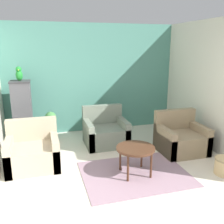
# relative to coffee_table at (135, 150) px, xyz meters

# --- Properties ---
(ground_plane) EXTENTS (20.00, 20.00, 0.00)m
(ground_plane) POSITION_rel_coffee_table_xyz_m (-0.19, -1.04, -0.43)
(ground_plane) COLOR beige
(ground_plane) RESTS_ON ground
(wall_back_accent) EXTENTS (4.22, 0.06, 2.57)m
(wall_back_accent) POSITION_rel_coffee_table_xyz_m (-0.19, 2.47, 0.86)
(wall_back_accent) COLOR #4C897A
(wall_back_accent) RESTS_ON ground_plane
(wall_right) EXTENTS (0.06, 3.48, 2.57)m
(wall_right) POSITION_rel_coffee_table_xyz_m (1.89, 0.70, 0.86)
(wall_right) COLOR beige
(wall_right) RESTS_ON ground_plane
(area_rug) EXTENTS (1.72, 1.33, 0.01)m
(area_rug) POSITION_rel_coffee_table_xyz_m (-0.00, 0.00, -0.42)
(area_rug) COLOR gray
(area_rug) RESTS_ON ground_plane
(coffee_table) EXTENTS (0.63, 0.63, 0.48)m
(coffee_table) POSITION_rel_coffee_table_xyz_m (0.00, 0.00, 0.00)
(coffee_table) COLOR #472819
(coffee_table) RESTS_ON ground_plane
(armchair_left) EXTENTS (0.87, 0.77, 0.80)m
(armchair_left) POSITION_rel_coffee_table_xyz_m (-1.61, 0.76, -0.17)
(armchair_left) COLOR tan
(armchair_left) RESTS_ON ground_plane
(armchair_right) EXTENTS (0.87, 0.77, 0.80)m
(armchair_right) POSITION_rel_coffee_table_xyz_m (1.21, 0.62, -0.17)
(armchair_right) COLOR #8E7A5B
(armchair_right) RESTS_ON ground_plane
(armchair_middle) EXTENTS (0.87, 0.77, 0.80)m
(armchair_middle) POSITION_rel_coffee_table_xyz_m (-0.14, 1.42, -0.17)
(armchair_middle) COLOR slate
(armchair_middle) RESTS_ON ground_plane
(birdcage) EXTENTS (0.53, 0.53, 1.36)m
(birdcage) POSITION_rel_coffee_table_xyz_m (-1.81, 1.98, 0.23)
(birdcage) COLOR #353539
(birdcage) RESTS_ON ground_plane
(parrot) EXTENTS (0.14, 0.25, 0.30)m
(parrot) POSITION_rel_coffee_table_xyz_m (-1.81, 1.99, 1.07)
(parrot) COLOR #1E842D
(parrot) RESTS_ON birdcage
(potted_plant) EXTENTS (0.27, 0.25, 0.65)m
(potted_plant) POSITION_rel_coffee_table_xyz_m (-1.24, 2.01, -0.05)
(potted_plant) COLOR brown
(potted_plant) RESTS_ON ground_plane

